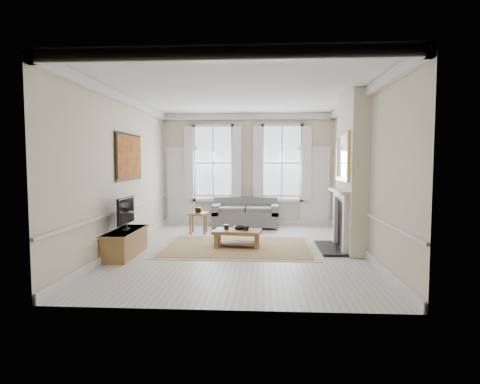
# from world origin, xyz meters

# --- Properties ---
(floor) EXTENTS (7.20, 7.20, 0.00)m
(floor) POSITION_xyz_m (0.00, 0.00, 0.00)
(floor) COLOR #B7B5AD
(floor) RESTS_ON ground
(ceiling) EXTENTS (7.20, 7.20, 0.00)m
(ceiling) POSITION_xyz_m (0.00, 0.00, 3.40)
(ceiling) COLOR white
(ceiling) RESTS_ON back_wall
(back_wall) EXTENTS (5.20, 0.00, 5.20)m
(back_wall) POSITION_xyz_m (0.00, 3.60, 1.70)
(back_wall) COLOR beige
(back_wall) RESTS_ON floor
(left_wall) EXTENTS (0.00, 7.20, 7.20)m
(left_wall) POSITION_xyz_m (-2.60, 0.00, 1.70)
(left_wall) COLOR beige
(left_wall) RESTS_ON floor
(right_wall) EXTENTS (0.00, 7.20, 7.20)m
(right_wall) POSITION_xyz_m (2.60, 0.00, 1.70)
(right_wall) COLOR beige
(right_wall) RESTS_ON floor
(window_left) EXTENTS (1.26, 0.20, 2.20)m
(window_left) POSITION_xyz_m (-1.05, 3.55, 1.90)
(window_left) COLOR #B2BCC6
(window_left) RESTS_ON back_wall
(window_right) EXTENTS (1.26, 0.20, 2.20)m
(window_right) POSITION_xyz_m (1.05, 3.55, 1.90)
(window_right) COLOR #B2BCC6
(window_right) RESTS_ON back_wall
(door_left) EXTENTS (0.90, 0.08, 2.30)m
(door_left) POSITION_xyz_m (-2.05, 3.56, 1.15)
(door_left) COLOR silver
(door_left) RESTS_ON floor
(door_right) EXTENTS (0.90, 0.08, 2.30)m
(door_right) POSITION_xyz_m (2.05, 3.56, 1.15)
(door_right) COLOR silver
(door_right) RESTS_ON floor
(painting) EXTENTS (0.05, 1.66, 1.06)m
(painting) POSITION_xyz_m (-2.56, 0.30, 2.05)
(painting) COLOR #B9731F
(painting) RESTS_ON left_wall
(chimney_breast) EXTENTS (0.35, 1.70, 3.38)m
(chimney_breast) POSITION_xyz_m (2.43, 0.20, 1.70)
(chimney_breast) COLOR beige
(chimney_breast) RESTS_ON floor
(hearth) EXTENTS (0.55, 1.50, 0.05)m
(hearth) POSITION_xyz_m (2.00, 0.20, 0.03)
(hearth) COLOR black
(hearth) RESTS_ON floor
(fireplace) EXTENTS (0.21, 1.45, 1.33)m
(fireplace) POSITION_xyz_m (2.20, 0.20, 0.73)
(fireplace) COLOR silver
(fireplace) RESTS_ON floor
(mirror) EXTENTS (0.06, 1.26, 1.06)m
(mirror) POSITION_xyz_m (2.21, 0.20, 2.05)
(mirror) COLOR gold
(mirror) RESTS_ON chimney_breast
(sofa) EXTENTS (1.91, 0.93, 0.87)m
(sofa) POSITION_xyz_m (-0.03, 3.11, 0.36)
(sofa) COLOR #61605E
(sofa) RESTS_ON floor
(side_table) EXTENTS (0.55, 0.55, 0.56)m
(side_table) POSITION_xyz_m (-1.28, 2.06, 0.45)
(side_table) COLOR brown
(side_table) RESTS_ON floor
(rug) EXTENTS (3.50, 2.60, 0.02)m
(rug) POSITION_xyz_m (-0.09, 0.28, 0.01)
(rug) COLOR olive
(rug) RESTS_ON floor
(coffee_table) EXTENTS (1.13, 0.74, 0.40)m
(coffee_table) POSITION_xyz_m (-0.09, 0.28, 0.32)
(coffee_table) COLOR brown
(coffee_table) RESTS_ON rug
(ceramic_pot_a) EXTENTS (0.11, 0.11, 0.11)m
(ceramic_pot_a) POSITION_xyz_m (-0.34, 0.33, 0.45)
(ceramic_pot_a) COLOR black
(ceramic_pot_a) RESTS_ON coffee_table
(ceramic_pot_b) EXTENTS (0.13, 0.13, 0.10)m
(ceramic_pot_b) POSITION_xyz_m (0.11, 0.23, 0.45)
(ceramic_pot_b) COLOR black
(ceramic_pot_b) RESTS_ON coffee_table
(bowl) EXTENTS (0.32, 0.32, 0.07)m
(bowl) POSITION_xyz_m (-0.04, 0.38, 0.43)
(bowl) COLOR black
(bowl) RESTS_ON coffee_table
(tv_stand) EXTENTS (0.48, 1.50, 0.54)m
(tv_stand) POSITION_xyz_m (-2.34, -0.68, 0.27)
(tv_stand) COLOR brown
(tv_stand) RESTS_ON floor
(tv) EXTENTS (0.08, 0.90, 0.68)m
(tv) POSITION_xyz_m (-2.32, -0.68, 0.93)
(tv) COLOR black
(tv) RESTS_ON tv_stand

